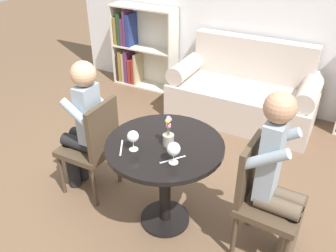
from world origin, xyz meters
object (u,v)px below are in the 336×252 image
(wine_glass_left, at_px, (133,137))
(couch, at_px, (243,94))
(chair_left, at_px, (94,144))
(bookshelf_left, at_px, (138,49))
(flower_vase, at_px, (169,134))
(person_left, at_px, (83,126))
(wine_glass_right, at_px, (174,149))
(chair_right, at_px, (262,195))
(person_right, at_px, (279,179))

(wine_glass_left, bearing_deg, couch, 85.81)
(chair_left, bearing_deg, bookshelf_left, -157.23)
(couch, bearing_deg, bookshelf_left, 170.83)
(couch, height_order, flower_vase, flower_vase)
(bookshelf_left, height_order, wine_glass_left, bookshelf_left)
(chair_left, bearing_deg, couch, 158.84)
(bookshelf_left, bearing_deg, flower_vase, -52.81)
(person_left, bearing_deg, wine_glass_right, 76.68)
(wine_glass_left, distance_m, wine_glass_right, 0.31)
(bookshelf_left, relative_size, wine_glass_left, 7.49)
(chair_right, xyz_separation_m, flower_vase, (-0.68, -0.10, 0.35))
(chair_right, xyz_separation_m, wine_glass_right, (-0.55, -0.27, 0.37))
(wine_glass_left, bearing_deg, flower_vase, 42.56)
(couch, distance_m, chair_left, 2.04)
(chair_right, bearing_deg, chair_left, 94.28)
(bookshelf_left, bearing_deg, chair_left, -66.65)
(person_left, bearing_deg, flower_vase, 86.32)
(person_left, xyz_separation_m, flower_vase, (0.83, -0.04, 0.19))
(bookshelf_left, bearing_deg, person_right, -40.92)
(chair_left, bearing_deg, flower_vase, 85.83)
(couch, bearing_deg, wine_glass_left, -94.19)
(wine_glass_right, bearing_deg, wine_glass_left, 179.59)
(chair_right, bearing_deg, wine_glass_left, 109.34)
(couch, height_order, person_right, person_right)
(bookshelf_left, bearing_deg, chair_right, -41.87)
(wine_glass_left, xyz_separation_m, flower_vase, (0.19, 0.17, -0.02))
(bookshelf_left, xyz_separation_m, wine_glass_right, (1.81, -2.39, 0.34))
(wine_glass_left, height_order, flower_vase, flower_vase)
(chair_left, bearing_deg, wine_glass_right, 75.32)
(person_right, bearing_deg, chair_left, 93.95)
(couch, relative_size, wine_glass_left, 11.16)
(chair_left, height_order, person_right, person_right)
(person_left, bearing_deg, couch, 156.52)
(chair_left, relative_size, wine_glass_left, 6.00)
(wine_glass_right, bearing_deg, person_right, 22.27)
(flower_vase, bearing_deg, person_left, 176.91)
(person_right, distance_m, wine_glass_left, 1.01)
(couch, distance_m, person_right, 2.06)
(bookshelf_left, xyz_separation_m, person_left, (0.85, -2.17, 0.13))
(bookshelf_left, distance_m, chair_left, 2.36)
(bookshelf_left, relative_size, chair_right, 1.25)
(wine_glass_right, bearing_deg, bookshelf_left, 127.16)
(person_right, height_order, flower_vase, person_right)
(chair_right, relative_size, flower_vase, 3.84)
(couch, relative_size, person_right, 1.30)
(bookshelf_left, xyz_separation_m, person_right, (2.45, -2.12, 0.16))
(chair_right, xyz_separation_m, person_right, (0.09, -0.01, 0.19))
(person_left, distance_m, wine_glass_left, 0.71)
(wine_glass_right, distance_m, flower_vase, 0.22)
(chair_right, distance_m, wine_glass_right, 0.72)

